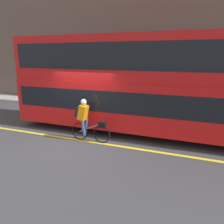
% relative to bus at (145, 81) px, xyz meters
% --- Properties ---
extents(ground_plane, '(80.00, 80.00, 0.00)m').
position_rel_bus_xyz_m(ground_plane, '(-2.15, -1.76, -2.14)').
color(ground_plane, '#38383A').
extents(road_center_line, '(50.00, 0.14, 0.01)m').
position_rel_bus_xyz_m(road_center_line, '(-2.15, -1.73, -2.14)').
color(road_center_line, yellow).
rests_on(road_center_line, ground_plane).
extents(sidewalk_curb, '(60.00, 1.79, 0.15)m').
position_rel_bus_xyz_m(sidewalk_curb, '(-2.15, 3.53, -2.07)').
color(sidewalk_curb, gray).
rests_on(sidewalk_curb, ground_plane).
extents(building_facade, '(60.00, 0.30, 8.20)m').
position_rel_bus_xyz_m(building_facade, '(-2.15, 4.57, 1.96)').
color(building_facade, brown).
rests_on(building_facade, ground_plane).
extents(bus, '(10.71, 2.42, 3.86)m').
position_rel_bus_xyz_m(bus, '(0.00, 0.00, 0.00)').
color(bus, black).
rests_on(bus, ground_plane).
extents(cyclist_on_bike, '(1.57, 0.32, 1.59)m').
position_rel_bus_xyz_m(cyclist_on_bike, '(-1.78, -1.68, -1.28)').
color(cyclist_on_bike, black).
rests_on(cyclist_on_bike, ground_plane).
extents(street_sign_post, '(0.36, 0.09, 2.75)m').
position_rel_bus_xyz_m(street_sign_post, '(-0.76, 3.43, -0.46)').
color(street_sign_post, '#59595B').
rests_on(street_sign_post, sidewalk_curb).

